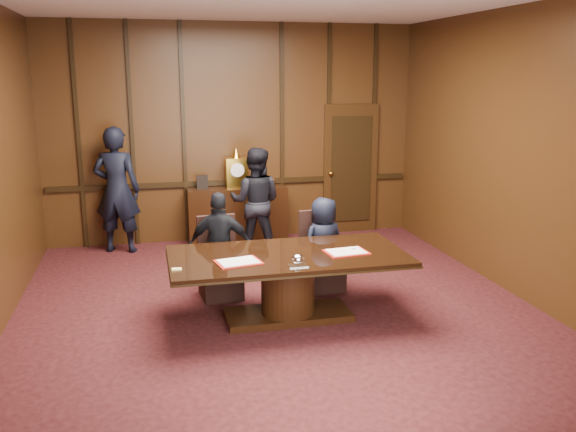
{
  "coord_description": "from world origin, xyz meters",
  "views": [
    {
      "loc": [
        -1.41,
        -6.37,
        2.71
      ],
      "look_at": [
        0.2,
        0.48,
        1.05
      ],
      "focal_mm": 38.0,
      "sensor_mm": 36.0,
      "label": 1
    }
  ],
  "objects_px": {
    "conference_table": "(288,275)",
    "witness_right": "(256,202)",
    "signatory_right": "(324,244)",
    "witness_left": "(117,190)",
    "signatory_left": "(220,246)",
    "sideboard": "(237,212)"
  },
  "relations": [
    {
      "from": "sideboard",
      "to": "witness_right",
      "type": "height_order",
      "value": "witness_right"
    },
    {
      "from": "conference_table",
      "to": "witness_right",
      "type": "distance_m",
      "value": 2.57
    },
    {
      "from": "signatory_left",
      "to": "signatory_right",
      "type": "xyz_separation_m",
      "value": [
        1.3,
        0.0,
        -0.06
      ]
    },
    {
      "from": "witness_right",
      "to": "witness_left",
      "type": "bearing_deg",
      "value": 2.92
    },
    {
      "from": "signatory_right",
      "to": "witness_left",
      "type": "height_order",
      "value": "witness_left"
    },
    {
      "from": "witness_left",
      "to": "witness_right",
      "type": "height_order",
      "value": "witness_left"
    },
    {
      "from": "signatory_right",
      "to": "witness_right",
      "type": "height_order",
      "value": "witness_right"
    },
    {
      "from": "signatory_right",
      "to": "witness_left",
      "type": "relative_size",
      "value": 0.62
    },
    {
      "from": "conference_table",
      "to": "signatory_right",
      "type": "height_order",
      "value": "signatory_right"
    },
    {
      "from": "witness_left",
      "to": "conference_table",
      "type": "bearing_deg",
      "value": 137.3
    },
    {
      "from": "signatory_left",
      "to": "witness_right",
      "type": "distance_m",
      "value": 1.91
    },
    {
      "from": "conference_table",
      "to": "signatory_right",
      "type": "xyz_separation_m",
      "value": [
        0.65,
        0.8,
        0.09
      ]
    },
    {
      "from": "conference_table",
      "to": "witness_right",
      "type": "relative_size",
      "value": 1.6
    },
    {
      "from": "signatory_left",
      "to": "witness_right",
      "type": "height_order",
      "value": "witness_right"
    },
    {
      "from": "sideboard",
      "to": "witness_left",
      "type": "height_order",
      "value": "witness_left"
    },
    {
      "from": "signatory_left",
      "to": "witness_left",
      "type": "distance_m",
      "value": 2.73
    },
    {
      "from": "sideboard",
      "to": "signatory_left",
      "type": "xyz_separation_m",
      "value": [
        -0.59,
        -2.55,
        0.18
      ]
    },
    {
      "from": "signatory_left",
      "to": "signatory_right",
      "type": "bearing_deg",
      "value": -166.96
    },
    {
      "from": "witness_left",
      "to": "signatory_right",
      "type": "bearing_deg",
      "value": 153.32
    },
    {
      "from": "witness_right",
      "to": "sideboard",
      "type": "bearing_deg",
      "value": -58.06
    },
    {
      "from": "sideboard",
      "to": "witness_left",
      "type": "distance_m",
      "value": 1.93
    },
    {
      "from": "signatory_left",
      "to": "witness_right",
      "type": "xyz_separation_m",
      "value": [
        0.75,
        1.75,
        0.15
      ]
    }
  ]
}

